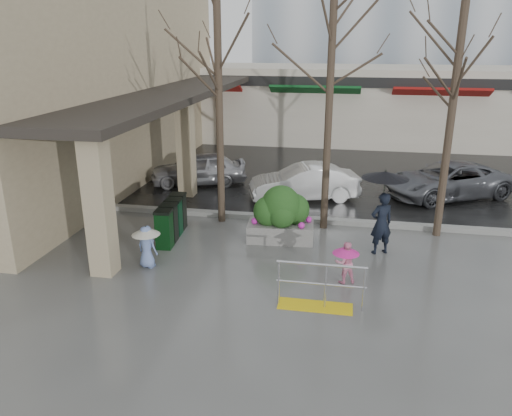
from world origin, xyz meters
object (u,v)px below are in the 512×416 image
(handrail, at_px, (319,291))
(tree_mideast, at_px, (458,63))
(news_boxes, at_px, (172,220))
(car_c, at_px, (447,180))
(child_pink, at_px, (346,259))
(woman, at_px, (383,205))
(car_b, at_px, (304,183))
(tree_west, at_px, (218,53))
(car_a, at_px, (199,169))
(planter, at_px, (281,214))
(tree_midwest, at_px, (332,48))
(child_blue, at_px, (147,242))

(handrail, xyz_separation_m, tree_mideast, (3.14, 4.80, 4.48))
(news_boxes, height_order, car_c, car_c)
(handrail, height_order, child_pink, handrail)
(woman, height_order, car_b, woman)
(tree_west, xyz_separation_m, car_a, (-1.92, 3.89, -4.45))
(woman, height_order, planter, woman)
(tree_midwest, distance_m, car_a, 7.91)
(tree_west, distance_m, car_a, 6.22)
(child_blue, xyz_separation_m, news_boxes, (-0.06, 1.99, -0.13))
(tree_midwest, relative_size, news_boxes, 3.54)
(tree_west, height_order, car_a, tree_west)
(tree_mideast, distance_m, child_blue, 9.31)
(handrail, xyz_separation_m, news_boxes, (-4.42, 3.19, 0.17))
(tree_west, height_order, woman, tree_west)
(handrail, xyz_separation_m, tree_midwest, (-0.16, 4.80, 4.86))
(planter, bearing_deg, tree_west, 149.40)
(car_c, bearing_deg, tree_mideast, -40.41)
(tree_midwest, relative_size, child_pink, 6.82)
(child_pink, distance_m, car_b, 6.39)
(tree_mideast, bearing_deg, tree_west, -180.00)
(tree_mideast, height_order, car_a, tree_mideast)
(child_pink, bearing_deg, tree_mideast, -144.93)
(planter, bearing_deg, car_c, 43.89)
(handrail, distance_m, car_b, 7.54)
(tree_mideast, xyz_separation_m, news_boxes, (-7.56, -1.61, -4.31))
(child_blue, bearing_deg, car_b, -102.83)
(woman, xyz_separation_m, car_b, (-2.44, 4.30, -0.73))
(car_b, bearing_deg, car_c, 85.96)
(news_boxes, bearing_deg, tree_mideast, 7.76)
(tree_mideast, xyz_separation_m, child_blue, (-7.50, -3.59, -4.18))
(child_pink, bearing_deg, tree_west, -60.73)
(child_blue, height_order, planter, planter)
(tree_mideast, bearing_deg, handrail, -123.19)
(planter, relative_size, news_boxes, 0.97)
(car_a, bearing_deg, tree_west, 8.09)
(handrail, relative_size, car_b, 0.50)
(tree_mideast, height_order, car_c, tree_mideast)
(child_blue, relative_size, car_b, 0.29)
(handrail, distance_m, tree_midwest, 6.83)
(tree_mideast, distance_m, car_c, 5.83)
(woman, bearing_deg, news_boxes, -26.44)
(news_boxes, relative_size, car_b, 0.52)
(woman, bearing_deg, planter, -34.96)
(woman, xyz_separation_m, child_pink, (-0.89, -1.90, -0.76))
(tree_west, height_order, car_b, tree_west)
(tree_midwest, height_order, planter, tree_midwest)
(car_b, height_order, car_c, same)
(planter, distance_m, car_b, 3.89)
(tree_midwest, height_order, car_c, tree_midwest)
(tree_west, relative_size, child_pink, 6.63)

